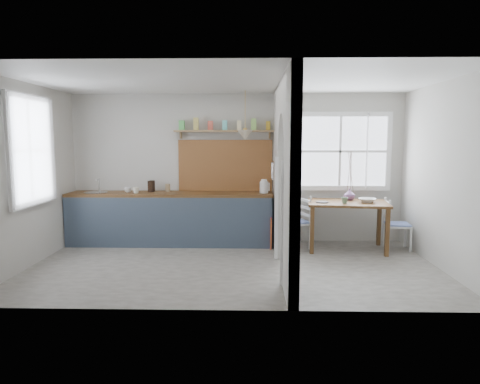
{
  "coord_description": "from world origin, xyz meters",
  "views": [
    {
      "loc": [
        0.24,
        -5.95,
        1.79
      ],
      "look_at": [
        0.08,
        0.37,
        1.03
      ],
      "focal_mm": 32.0,
      "sensor_mm": 36.0,
      "label": 1
    }
  ],
  "objects_px": {
    "chair_left": "(295,222)",
    "vase": "(349,194)",
    "kettle": "(264,186)",
    "dining_table": "(347,226)",
    "chair_right": "(398,224)"
  },
  "relations": [
    {
      "from": "dining_table",
      "to": "kettle",
      "type": "xyz_separation_m",
      "value": [
        -1.36,
        0.27,
        0.62
      ]
    },
    {
      "from": "kettle",
      "to": "dining_table",
      "type": "bearing_deg",
      "value": -8.65
    },
    {
      "from": "chair_right",
      "to": "dining_table",
      "type": "bearing_deg",
      "value": 97.37
    },
    {
      "from": "chair_left",
      "to": "vase",
      "type": "height_order",
      "value": "vase"
    },
    {
      "from": "dining_table",
      "to": "kettle",
      "type": "distance_m",
      "value": 1.52
    },
    {
      "from": "dining_table",
      "to": "chair_right",
      "type": "relative_size",
      "value": 1.51
    },
    {
      "from": "kettle",
      "to": "chair_left",
      "type": "bearing_deg",
      "value": -17.16
    },
    {
      "from": "kettle",
      "to": "vase",
      "type": "xyz_separation_m",
      "value": [
        1.44,
        -0.05,
        -0.13
      ]
    },
    {
      "from": "chair_right",
      "to": "vase",
      "type": "distance_m",
      "value": 0.91
    },
    {
      "from": "dining_table",
      "to": "kettle",
      "type": "bearing_deg",
      "value": 175.49
    },
    {
      "from": "dining_table",
      "to": "vase",
      "type": "bearing_deg",
      "value": 77.23
    },
    {
      "from": "chair_right",
      "to": "vase",
      "type": "relative_size",
      "value": 4.39
    },
    {
      "from": "kettle",
      "to": "chair_right",
      "type": "bearing_deg",
      "value": -3.74
    },
    {
      "from": "chair_right",
      "to": "kettle",
      "type": "height_order",
      "value": "kettle"
    },
    {
      "from": "chair_left",
      "to": "vase",
      "type": "distance_m",
      "value": 1.03
    }
  ]
}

